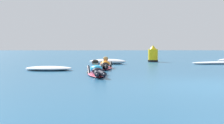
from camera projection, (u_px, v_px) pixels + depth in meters
ground_plane at (160, 64)px, 17.50m from camera, size 120.00×120.00×0.00m
surfer_near at (97, 71)px, 10.45m from camera, size 0.79×2.56×0.54m
surfer_far at (105, 65)px, 13.64m from camera, size 0.68×2.67×0.53m
whitewater_mid_left at (49, 68)px, 12.66m from camera, size 1.90×1.22×0.17m
whitewater_mid_right at (219, 63)px, 17.13m from camera, size 3.10×1.04×0.14m
whitewater_back at (108, 62)px, 17.18m from camera, size 2.05×1.13×0.27m
channel_marker_buoy at (153, 55)px, 19.55m from camera, size 0.61×0.61×1.01m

